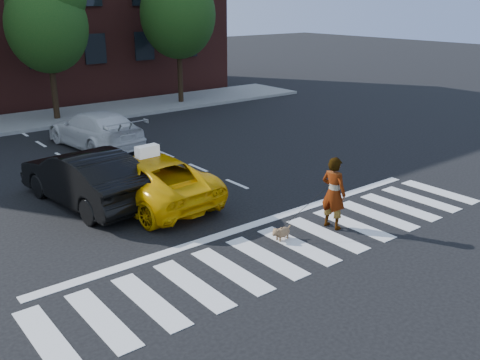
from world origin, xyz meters
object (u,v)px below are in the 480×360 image
at_px(taxi, 145,179).
at_px(white_suv, 95,129).
at_px(tree_mid, 47,16).
at_px(black_sedan, 85,177).
at_px(dog, 281,232).
at_px(woman, 334,193).
at_px(tree_right, 178,5).

height_order(taxi, white_suv, white_suv).
height_order(tree_mid, black_sedan, tree_mid).
height_order(white_suv, dog, white_suv).
distance_m(taxi, woman, 5.40).
bearing_deg(white_suv, taxi, 72.80).
distance_m(tree_mid, black_sedan, 12.42).
bearing_deg(dog, tree_right, 62.08).
bearing_deg(taxi, white_suv, -105.63).
relative_size(tree_right, woman, 4.09).
xyz_separation_m(tree_right, black_sedan, (-10.35, -11.25, -4.47)).
relative_size(tree_right, white_suv, 1.54).
distance_m(taxi, white_suv, 6.69).
height_order(taxi, dog, taxi).
bearing_deg(tree_right, black_sedan, -132.61).
xyz_separation_m(white_suv, dog, (-0.09, -10.90, -0.52)).
relative_size(tree_right, dog, 12.48).
relative_size(taxi, white_suv, 1.01).
bearing_deg(tree_mid, taxi, -99.02).
height_order(woman, dog, woman).
xyz_separation_m(taxi, woman, (2.84, -4.58, 0.24)).
bearing_deg(taxi, tree_mid, -102.78).
bearing_deg(dog, woman, -11.57).
xyz_separation_m(black_sedan, dog, (2.71, -5.27, -0.59)).
bearing_deg(white_suv, dog, 84.21).
bearing_deg(woman, dog, 73.39).
distance_m(white_suv, woman, 11.23).
distance_m(tree_right, woman, 18.35).
distance_m(tree_right, white_suv, 10.46).
xyz_separation_m(woman, dog, (-1.56, 0.23, -0.74)).
bearing_deg(tree_mid, tree_right, -0.00).
relative_size(tree_right, taxi, 1.52).
bearing_deg(tree_right, woman, -109.97).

